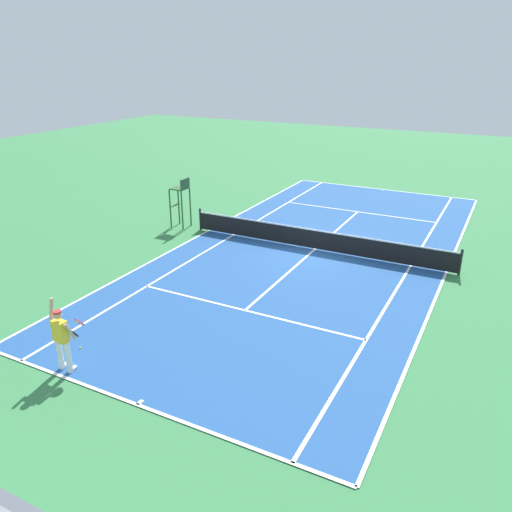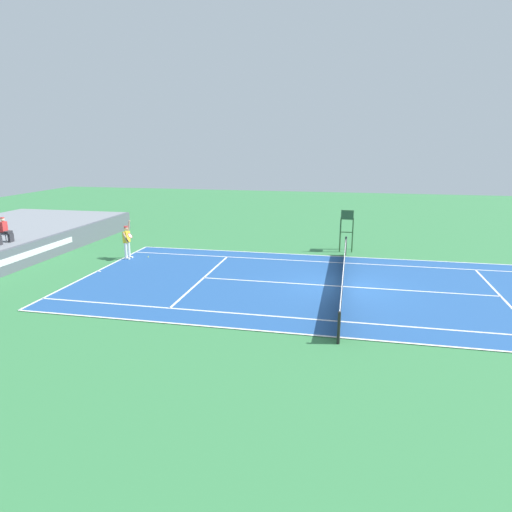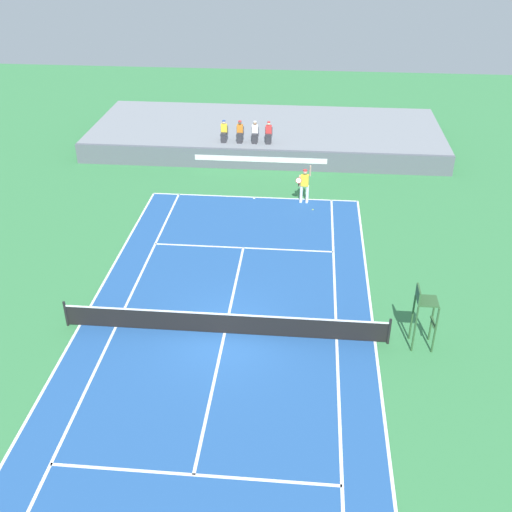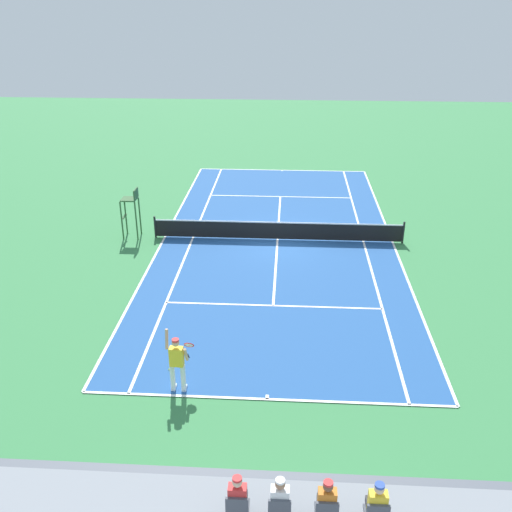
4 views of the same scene
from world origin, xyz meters
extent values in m
plane|color=#387F47|center=(0.00, 0.00, 0.00)|extent=(80.00, 80.00, 0.00)
cube|color=#235193|center=(0.00, 0.00, 0.01)|extent=(10.98, 23.78, 0.02)
cube|color=white|center=(0.00, 11.89, 0.02)|extent=(10.98, 0.10, 0.01)
cube|color=white|center=(0.00, -11.89, 0.02)|extent=(10.98, 0.10, 0.01)
cube|color=white|center=(-5.49, 0.00, 0.02)|extent=(0.10, 23.78, 0.01)
cube|color=white|center=(5.49, 0.00, 0.02)|extent=(0.10, 23.78, 0.01)
cube|color=white|center=(-4.11, 0.00, 0.02)|extent=(0.10, 23.78, 0.01)
cube|color=white|center=(4.11, 0.00, 0.02)|extent=(0.10, 23.78, 0.01)
cube|color=white|center=(0.00, 6.40, 0.02)|extent=(8.22, 0.10, 0.01)
cube|color=white|center=(0.00, -6.40, 0.02)|extent=(8.22, 0.10, 0.01)
cube|color=white|center=(0.00, 0.00, 0.02)|extent=(0.10, 12.80, 0.01)
cube|color=white|center=(0.00, 11.79, 0.02)|extent=(0.10, 0.20, 0.01)
cube|color=white|center=(0.00, -11.79, 0.02)|extent=(0.10, 0.20, 0.01)
cylinder|color=black|center=(-5.94, 0.00, 0.54)|extent=(0.10, 0.10, 1.07)
cylinder|color=black|center=(5.94, 0.00, 0.54)|extent=(0.10, 0.10, 1.07)
cube|color=black|center=(0.00, 0.00, 0.48)|extent=(11.78, 0.02, 0.84)
cube|color=white|center=(0.00, 0.00, 0.90)|extent=(11.78, 0.03, 0.06)
cylinder|color=white|center=(2.81, 11.61, 0.46)|extent=(0.15, 0.15, 0.92)
cylinder|color=white|center=(2.49, 11.62, 0.46)|extent=(0.15, 0.15, 0.92)
cube|color=white|center=(2.81, 11.55, 0.05)|extent=(0.13, 0.29, 0.10)
cube|color=white|center=(2.49, 11.56, 0.05)|extent=(0.13, 0.29, 0.10)
cube|color=yellow|center=(2.65, 11.62, 1.22)|extent=(0.41, 0.26, 0.60)
sphere|color=tan|center=(2.65, 11.62, 1.69)|extent=(0.22, 0.22, 0.22)
cylinder|color=red|center=(2.65, 11.62, 1.78)|extent=(0.21, 0.21, 0.06)
cylinder|color=tan|center=(2.91, 11.57, 1.78)|extent=(0.10, 0.22, 0.61)
cylinder|color=tan|center=(2.39, 11.53, 1.24)|extent=(0.11, 0.33, 0.56)
cylinder|color=black|center=(2.34, 11.41, 1.11)|extent=(0.05, 0.19, 0.25)
torus|color=red|center=(2.34, 11.23, 1.37)|extent=(0.31, 0.21, 0.26)
cylinder|color=silver|center=(2.34, 11.23, 1.37)|extent=(0.28, 0.17, 0.22)
sphere|color=#D1E533|center=(3.13, 10.65, 0.03)|extent=(0.07, 0.07, 0.07)
cylinder|color=#2D562D|center=(7.44, 0.35, 0.95)|extent=(0.07, 0.07, 1.90)
cylinder|color=#2D562D|center=(7.44, -0.35, 0.95)|extent=(0.07, 0.07, 1.90)
cylinder|color=#2D562D|center=(6.74, 0.35, 0.95)|extent=(0.07, 0.07, 1.90)
cylinder|color=#2D562D|center=(6.74, -0.35, 0.95)|extent=(0.07, 0.07, 1.90)
cube|color=#2D562D|center=(7.09, 0.00, 1.93)|extent=(0.70, 0.70, 0.06)
cube|color=#2D562D|center=(6.74, 0.00, 2.20)|extent=(0.06, 0.70, 0.48)
cube|color=#2D562D|center=(7.40, 0.00, 1.04)|extent=(0.10, 0.70, 0.04)
camera|label=1|loc=(-7.19, 19.49, 7.93)|focal=35.43mm
camera|label=2|loc=(-19.39, -0.19, 6.14)|focal=31.85mm
camera|label=3|loc=(2.77, -17.72, 13.90)|focal=42.82mm
camera|label=4|loc=(-0.48, 25.14, 10.76)|focal=39.78mm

